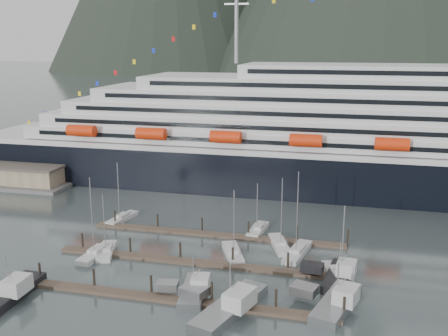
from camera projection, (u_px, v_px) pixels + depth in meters
The scene contains 18 objects.
ground at pixel (221, 275), 81.88m from camera, with size 1600.00×1600.00×0.00m, color #4B5858.
cruise_ship at pixel (401, 143), 123.85m from camera, with size 210.00×30.40×50.30m.
dock_near at pixel (169, 299), 73.58m from camera, with size 48.18×2.28×3.20m.
dock_mid at pixel (196, 262), 85.84m from camera, with size 48.18×2.28×3.20m.
dock_far at pixel (216, 234), 98.11m from camera, with size 48.18×2.28×3.20m.
sailboat_a at pixel (107, 251), 89.88m from camera, with size 4.78×8.61×11.24m.
sailboat_b at pixel (97, 253), 89.09m from camera, with size 3.17×9.74×14.43m.
sailboat_c at pixel (233, 253), 89.01m from camera, with size 5.80×9.48×12.28m.
sailboat_d at pixel (298, 253), 89.36m from camera, with size 4.27×10.59×15.31m.
sailboat_e at pixel (122, 218), 106.70m from camera, with size 3.82×8.93×12.62m.
sailboat_f at pixel (258, 230), 100.12m from camera, with size 3.15×8.37×10.24m.
sailboat_g at pixel (280, 245), 92.86m from camera, with size 5.40×9.66×13.26m.
sailboat_h at pixel (339, 277), 80.11m from camera, with size 5.88×10.29×12.64m.
trawler_a at pixel (8, 293), 73.88m from camera, with size 9.47×13.18×7.24m.
trawler_b at pixel (193, 290), 74.88m from camera, with size 7.89×10.34×6.43m.
trawler_c at pixel (229, 305), 70.35m from camera, with size 11.71×15.36×7.63m.
trawler_d at pixel (336, 302), 71.33m from camera, with size 10.05×12.93×7.39m.
trawler_e at pixel (338, 275), 79.51m from camera, with size 8.54×11.19×7.03m.
Camera 1 is at (18.76, -73.31, 35.46)m, focal length 42.00 mm.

